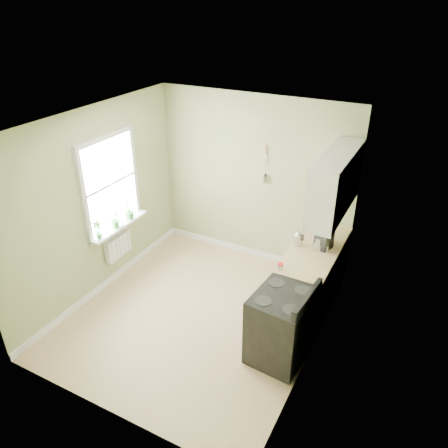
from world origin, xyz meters
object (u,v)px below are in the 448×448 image
at_px(kettle, 298,239).
at_px(coffee_maker, 324,238).
at_px(stove, 281,326).
at_px(stand_mixer, 323,234).

relative_size(kettle, coffee_maker, 0.65).
distance_m(stove, stand_mixer, 1.44).
height_order(stove, stand_mixer, stand_mixer).
height_order(kettle, coffee_maker, coffee_maker).
relative_size(stove, stand_mixer, 2.59).
xyz_separation_m(stand_mixer, kettle, (-0.29, -0.16, -0.06)).
height_order(stand_mixer, kettle, stand_mixer).
xyz_separation_m(kettle, coffee_maker, (0.33, 0.09, 0.05)).
relative_size(stand_mixer, kettle, 1.90).
bearing_deg(stove, kettle, 101.29).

